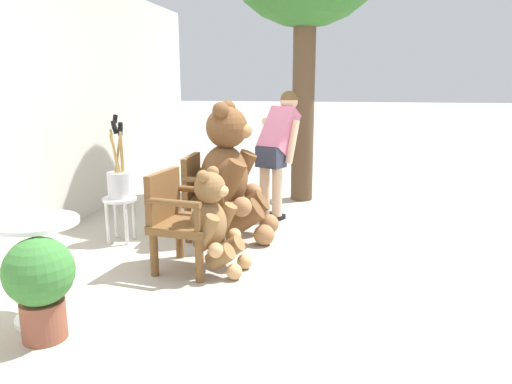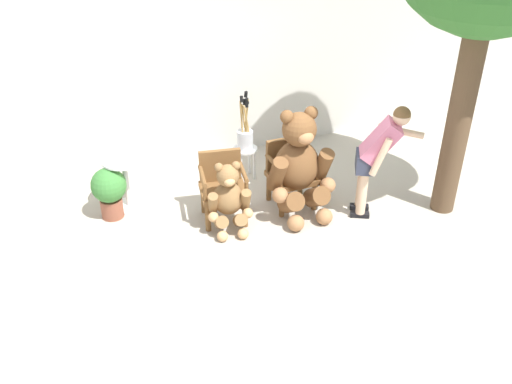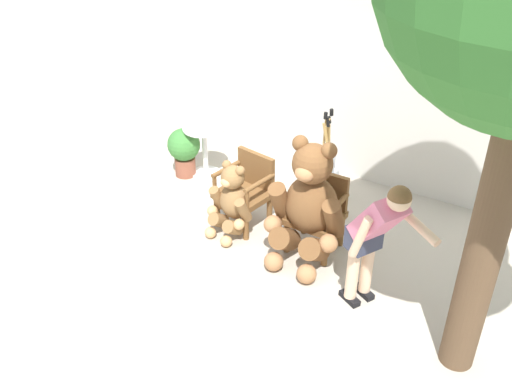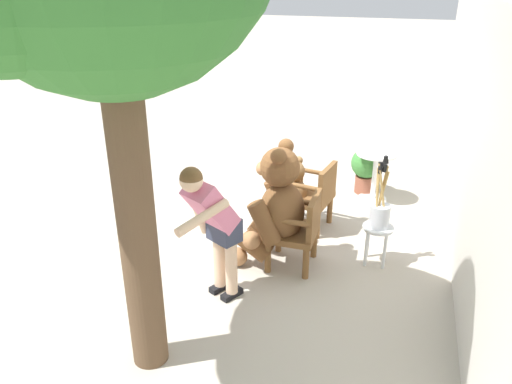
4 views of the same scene
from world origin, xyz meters
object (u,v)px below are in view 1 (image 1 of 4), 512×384
object	(u,v)px
teddy_bear_large	(231,173)
person_visitor	(278,143)
round_side_table	(39,259)
teddy_bear_small	(213,222)
wooden_chair_left	(181,218)
brush_bucket	(119,179)
potted_plant	(40,281)
wooden_chair_right	(207,194)
white_stool	(120,208)

from	to	relation	value
teddy_bear_large	person_visitor	xyz separation A→B (m)	(0.86, -0.38, 0.20)
person_visitor	round_side_table	world-z (taller)	person_visitor
teddy_bear_small	wooden_chair_left	bearing A→B (deg)	86.17
wooden_chair_left	brush_bucket	bearing A→B (deg)	53.47
teddy_bear_small	potted_plant	world-z (taller)	teddy_bear_small
person_visitor	brush_bucket	world-z (taller)	person_visitor
wooden_chair_right	teddy_bear_small	distance (m)	0.98
teddy_bear_small	potted_plant	size ratio (longest dim) A/B	1.33
wooden_chair_right	brush_bucket	bearing A→B (deg)	109.96
white_stool	round_side_table	bearing A→B (deg)	-174.28
white_stool	brush_bucket	world-z (taller)	brush_bucket
brush_bucket	potted_plant	bearing A→B (deg)	-170.84
potted_plant	person_visitor	bearing A→B (deg)	-20.60
brush_bucket	round_side_table	xyz separation A→B (m)	(-1.69, -0.17, -0.20)
teddy_bear_small	brush_bucket	bearing A→B (deg)	60.43
person_visitor	brush_bucket	size ratio (longest dim) A/B	1.79
potted_plant	wooden_chair_right	bearing A→B (deg)	-13.15
teddy_bear_small	white_stool	xyz separation A→B (m)	(0.64, 1.13, -0.09)
wooden_chair_right	teddy_bear_large	world-z (taller)	teddy_bear_large
person_visitor	teddy_bear_large	bearing A→B (deg)	156.00
wooden_chair_left	brush_bucket	size ratio (longest dim) A/B	1.03
wooden_chair_left	person_visitor	world-z (taller)	person_visitor
wooden_chair_right	person_visitor	xyz separation A→B (m)	(0.86, -0.64, 0.43)
brush_bucket	potted_plant	size ratio (longest dim) A/B	1.23
wooden_chair_left	teddy_bear_large	world-z (taller)	teddy_bear_large
wooden_chair_right	white_stool	size ratio (longest dim) A/B	1.87
teddy_bear_small	potted_plant	distance (m)	1.53
teddy_bear_large	potted_plant	distance (m)	2.38
person_visitor	white_stool	distance (m)	1.95
white_stool	brush_bucket	size ratio (longest dim) A/B	0.55
white_stool	brush_bucket	xyz separation A→B (m)	(-0.00, -0.00, 0.29)
brush_bucket	round_side_table	distance (m)	1.71
round_side_table	potted_plant	xyz separation A→B (m)	(-0.24, -0.15, -0.05)
potted_plant	brush_bucket	bearing A→B (deg)	9.16
wooden_chair_right	teddy_bear_large	xyz separation A→B (m)	(-0.00, -0.26, 0.23)
wooden_chair_left	round_side_table	size ratio (longest dim) A/B	1.19
wooden_chair_left	potted_plant	distance (m)	1.41
wooden_chair_left	teddy_bear_small	bearing A→B (deg)	-93.83
wooden_chair_left	teddy_bear_large	distance (m)	0.98
person_visitor	potted_plant	bearing A→B (deg)	159.40
teddy_bear_large	person_visitor	world-z (taller)	person_visitor
white_stool	round_side_table	xyz separation A→B (m)	(-1.69, -0.17, 0.09)
white_stool	round_side_table	world-z (taller)	round_side_table
white_stool	round_side_table	distance (m)	1.70
teddy_bear_large	potted_plant	xyz separation A→B (m)	(-2.23, 0.78, -0.30)
person_visitor	white_stool	xyz separation A→B (m)	(-1.16, 1.48, -0.54)
person_visitor	potted_plant	size ratio (longest dim) A/B	2.19
teddy_bear_small	potted_plant	xyz separation A→B (m)	(-1.29, 0.81, -0.05)
potted_plant	wooden_chair_left	bearing A→B (deg)	-21.71
wooden_chair_right	teddy_bear_small	bearing A→B (deg)	-162.85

